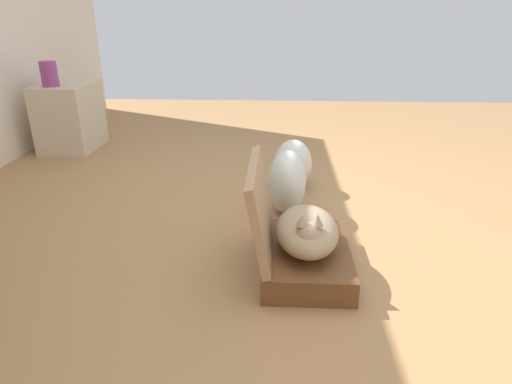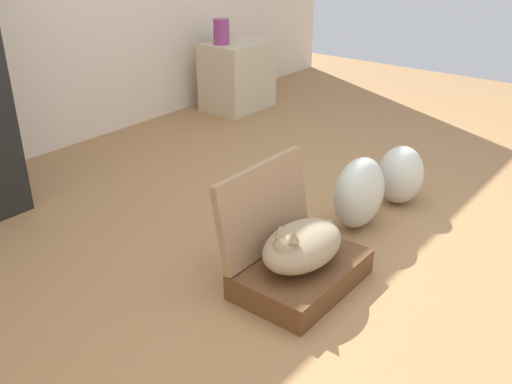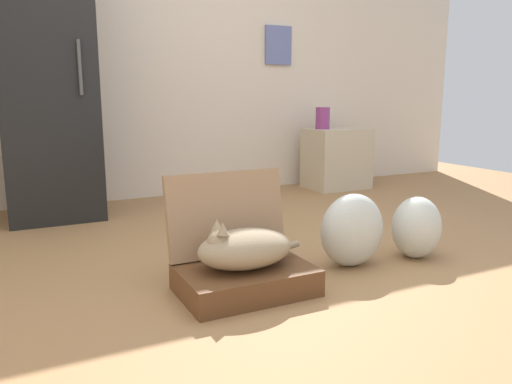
{
  "view_description": "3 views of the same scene",
  "coord_description": "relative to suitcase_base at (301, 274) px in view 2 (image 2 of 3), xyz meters",
  "views": [
    {
      "loc": [
        -2.1,
        0.06,
        1.11
      ],
      "look_at": [
        -0.09,
        0.16,
        0.28
      ],
      "focal_mm": 30.48,
      "sensor_mm": 36.0,
      "label": 1
    },
    {
      "loc": [
        -2.1,
        -1.21,
        1.44
      ],
      "look_at": [
        -0.15,
        0.33,
        0.26
      ],
      "focal_mm": 39.68,
      "sensor_mm": 36.0,
      "label": 2
    },
    {
      "loc": [
        -1.24,
        -1.96,
        0.86
      ],
      "look_at": [
        -0.18,
        0.16,
        0.4
      ],
      "focal_mm": 34.79,
      "sensor_mm": 36.0,
      "label": 3
    }
  ],
  "objects": [
    {
      "name": "ground_plane",
      "position": [
        0.35,
        0.08,
        -0.06
      ],
      "size": [
        7.68,
        7.68,
        0.0
      ],
      "primitive_type": "plane",
      "color": "#9E7247",
      "rests_on": "ground"
    },
    {
      "name": "suitcase_base",
      "position": [
        0.0,
        0.0,
        0.0
      ],
      "size": [
        0.58,
        0.4,
        0.12
      ],
      "primitive_type": "cube",
      "color": "brown",
      "rests_on": "ground"
    },
    {
      "name": "suitcase_lid",
      "position": [
        0.0,
        0.21,
        0.26
      ],
      "size": [
        0.58,
        0.11,
        0.4
      ],
      "primitive_type": "cube",
      "rotation": [
        1.39,
        0.0,
        0.0
      ],
      "color": "#9B7756",
      "rests_on": "suitcase_base"
    },
    {
      "name": "cat",
      "position": [
        -0.01,
        0.0,
        0.15
      ],
      "size": [
        0.51,
        0.28,
        0.22
      ],
      "color": "#998466",
      "rests_on": "suitcase_base"
    },
    {
      "name": "plastic_bag_white",
      "position": [
        0.64,
        0.08,
        0.13
      ],
      "size": [
        0.36,
        0.22,
        0.38
      ],
      "primitive_type": "ellipsoid",
      "color": "silver",
      "rests_on": "ground"
    },
    {
      "name": "plastic_bag_clear",
      "position": [
        1.03,
        0.03,
        0.11
      ],
      "size": [
        0.27,
        0.25,
        0.33
      ],
      "primitive_type": "ellipsoid",
      "color": "silver",
      "rests_on": "ground"
    },
    {
      "name": "side_table",
      "position": [
        1.86,
        1.93,
        0.22
      ],
      "size": [
        0.55,
        0.41,
        0.56
      ],
      "primitive_type": "cube",
      "color": "beige",
      "rests_on": "ground"
    },
    {
      "name": "vase_tall",
      "position": [
        1.72,
        1.97,
        0.6
      ],
      "size": [
        0.13,
        0.13,
        0.2
      ],
      "primitive_type": "cylinder",
      "color": "#8C387A",
      "rests_on": "side_table"
    }
  ]
}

